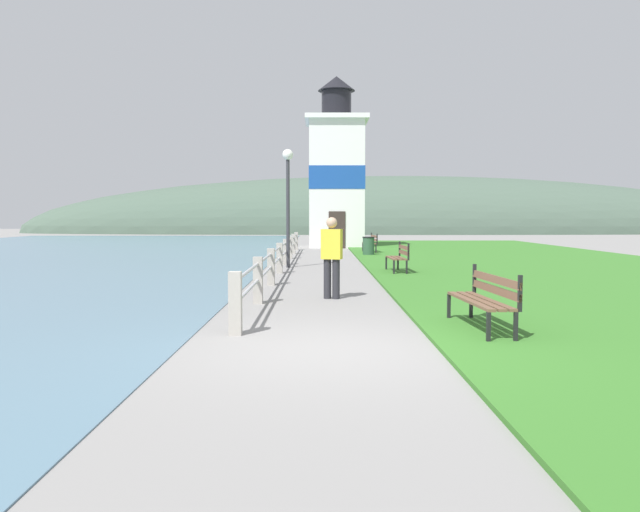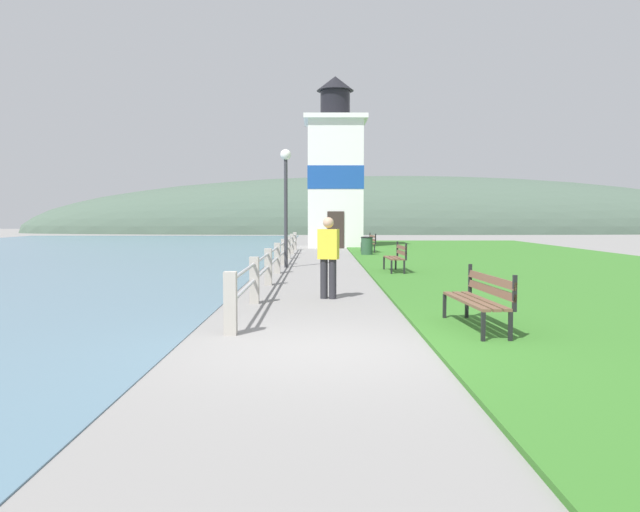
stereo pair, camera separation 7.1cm
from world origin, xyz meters
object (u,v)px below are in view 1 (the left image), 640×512
lamp_post (287,186)px  park_bench_far (370,242)px  trash_bin (367,246)px  lighthouse (335,174)px  park_bench_midway (398,256)px  person_strolling (331,255)px  park_bench_near (484,296)px

lamp_post → park_bench_far: bearing=67.2°
park_bench_far → trash_bin: 2.09m
lighthouse → trash_bin: lighthouse is taller
park_bench_midway → person_strolling: person_strolling is taller
trash_bin → lighthouse: bearing=98.5°
park_bench_near → lamp_post: size_ratio=0.50×
park_bench_far → trash_bin: (-0.28, -2.07, -0.11)m
park_bench_midway → trash_bin: bearing=-90.3°
park_bench_near → lighthouse: bearing=-90.5°
lighthouse → park_bench_midway: bearing=-84.9°
park_bench_near → park_bench_midway: size_ratio=1.23×
park_bench_near → park_bench_midway: bearing=-93.5°
trash_bin → lamp_post: (-3.19, -6.20, 2.31)m
park_bench_near → person_strolling: size_ratio=1.17×
park_bench_far → person_strolling: (-2.16, -16.27, 0.39)m
park_bench_far → lamp_post: size_ratio=0.43×
trash_bin → lamp_post: size_ratio=0.21×
park_bench_near → trash_bin: 17.98m
park_bench_far → person_strolling: size_ratio=1.00×
park_bench_midway → trash_bin: size_ratio=1.93×
park_bench_midway → park_bench_far: size_ratio=0.95×
park_bench_far → lamp_post: 9.24m
park_bench_near → trash_bin: size_ratio=2.38×
lighthouse → lamp_post: size_ratio=2.40×
park_bench_far → lighthouse: size_ratio=0.18×
park_bench_near → park_bench_midway: (-0.06, 9.57, -0.00)m
park_bench_near → park_bench_midway: 9.57m
park_bench_midway → lighthouse: (-1.47, 16.40, 3.56)m
park_bench_near → lamp_post: (-3.52, 11.78, 2.20)m
lighthouse → person_strolling: bearing=-91.7°
lighthouse → trash_bin: (1.20, -7.98, -3.67)m
park_bench_near → park_bench_far: size_ratio=1.18×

